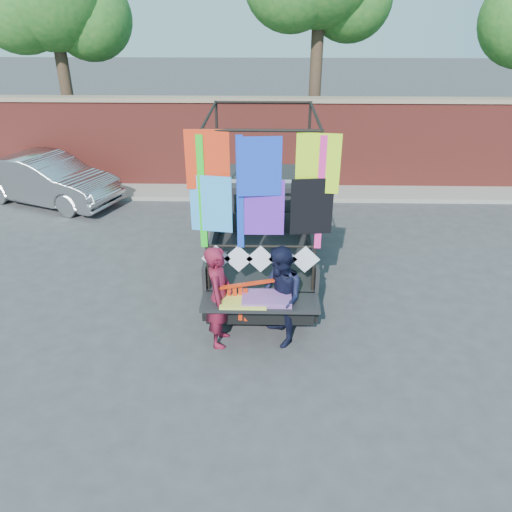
{
  "coord_description": "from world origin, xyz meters",
  "views": [
    {
      "loc": [
        -0.38,
        -7.37,
        5.02
      ],
      "look_at": [
        -0.56,
        0.02,
        1.22
      ],
      "focal_mm": 35.0,
      "sensor_mm": 36.0,
      "label": 1
    }
  ],
  "objects_px": {
    "woman": "(219,297)",
    "pickup_truck": "(263,223)",
    "man": "(280,297)",
    "sedan": "(47,179)"
  },
  "relations": [
    {
      "from": "sedan",
      "to": "man",
      "type": "height_order",
      "value": "man"
    },
    {
      "from": "woman",
      "to": "man",
      "type": "relative_size",
      "value": 1.02
    },
    {
      "from": "sedan",
      "to": "woman",
      "type": "bearing_deg",
      "value": -117.94
    },
    {
      "from": "sedan",
      "to": "man",
      "type": "xyz_separation_m",
      "value": [
        6.22,
        -6.17,
        0.17
      ]
    },
    {
      "from": "woman",
      "to": "pickup_truck",
      "type": "bearing_deg",
      "value": -8.18
    },
    {
      "from": "pickup_truck",
      "to": "sedan",
      "type": "relative_size",
      "value": 1.34
    },
    {
      "from": "woman",
      "to": "man",
      "type": "height_order",
      "value": "woman"
    },
    {
      "from": "woman",
      "to": "man",
      "type": "bearing_deg",
      "value": -83.17
    },
    {
      "from": "pickup_truck",
      "to": "woman",
      "type": "relative_size",
      "value": 3.16
    },
    {
      "from": "sedan",
      "to": "woman",
      "type": "relative_size",
      "value": 2.36
    }
  ]
}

